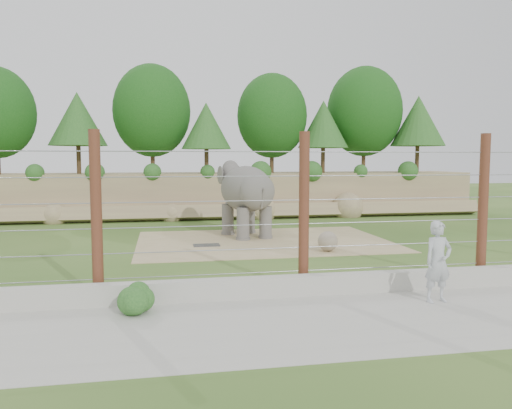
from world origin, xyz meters
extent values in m
plane|color=#345A1F|center=(0.00, 0.00, 0.00)|extent=(90.00, 90.00, 0.00)
cube|color=#93795E|center=(0.00, 13.00, 1.25)|extent=(30.00, 4.00, 2.50)
cube|color=#93795E|center=(0.00, 10.70, 0.35)|extent=(30.00, 1.37, 1.07)
cylinder|color=#3F2B19|center=(-8.00, 12.50, 3.29)|extent=(0.24, 0.24, 1.58)
sphere|color=#0F4510|center=(-8.00, 12.50, 5.42)|extent=(3.60, 3.60, 3.60)
cylinder|color=#3F2B19|center=(-4.00, 13.00, 3.46)|extent=(0.24, 0.24, 1.92)
sphere|color=#0F4510|center=(-4.00, 13.00, 6.07)|extent=(4.40, 4.40, 4.40)
cylinder|color=#3F2B19|center=(-1.00, 11.80, 3.20)|extent=(0.24, 0.24, 1.40)
sphere|color=#0F4510|center=(-1.00, 11.80, 5.10)|extent=(3.20, 3.20, 3.20)
cylinder|color=#3F2B19|center=(3.00, 12.80, 3.41)|extent=(0.24, 0.24, 1.82)
sphere|color=#0F4510|center=(3.00, 12.80, 5.88)|extent=(4.16, 4.16, 4.16)
cylinder|color=#3F2B19|center=(6.00, 12.20, 3.25)|extent=(0.24, 0.24, 1.50)
sphere|color=#0F4510|center=(6.00, 12.20, 5.29)|extent=(3.44, 3.44, 3.44)
cylinder|color=#3F2B19|center=(9.00, 13.20, 3.51)|extent=(0.24, 0.24, 2.03)
sphere|color=#0F4510|center=(9.00, 13.20, 6.27)|extent=(4.64, 4.64, 4.64)
cylinder|color=#3F2B19|center=(12.00, 12.00, 3.32)|extent=(0.24, 0.24, 1.64)
sphere|color=#0F4510|center=(12.00, 12.00, 5.55)|extent=(3.76, 3.76, 3.76)
cube|color=tan|center=(0.50, 3.00, 0.01)|extent=(10.00, 7.00, 0.02)
cube|color=#262628|center=(-1.85, 2.39, 0.04)|extent=(1.00, 0.60, 0.03)
sphere|color=gray|center=(2.32, 0.40, 0.38)|extent=(0.72, 0.72, 0.72)
cube|color=beige|center=(0.00, -5.00, 0.25)|extent=(26.00, 0.35, 0.50)
cube|color=beige|center=(0.00, -7.00, 0.01)|extent=(26.00, 4.00, 0.01)
cylinder|color=#562C19|center=(-5.00, -4.50, 2.00)|extent=(0.26, 0.26, 4.00)
cylinder|color=#562C19|center=(0.00, -4.50, 2.00)|extent=(0.26, 0.26, 4.00)
cylinder|color=#562C19|center=(5.00, -4.50, 2.00)|extent=(0.26, 0.26, 4.00)
cylinder|color=#96969B|center=(0.00, -4.50, 0.50)|extent=(20.00, 0.02, 0.02)
cylinder|color=#96969B|center=(0.00, -4.50, 1.10)|extent=(20.00, 0.02, 0.02)
cylinder|color=#96969B|center=(0.00, -4.50, 1.70)|extent=(20.00, 0.02, 0.02)
cylinder|color=#96969B|center=(0.00, -4.50, 2.30)|extent=(20.00, 0.02, 0.02)
cylinder|color=#96969B|center=(0.00, -4.50, 2.90)|extent=(20.00, 0.02, 0.02)
cylinder|color=#96969B|center=(0.00, -4.50, 3.50)|extent=(20.00, 0.02, 0.02)
sphere|color=#245721|center=(-4.08, -5.80, 0.34)|extent=(0.65, 0.65, 0.65)
imported|color=#ACAFB6|center=(2.75, -6.13, 0.96)|extent=(0.74, 0.53, 1.89)
camera|label=1|loc=(-3.48, -16.49, 3.32)|focal=35.00mm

